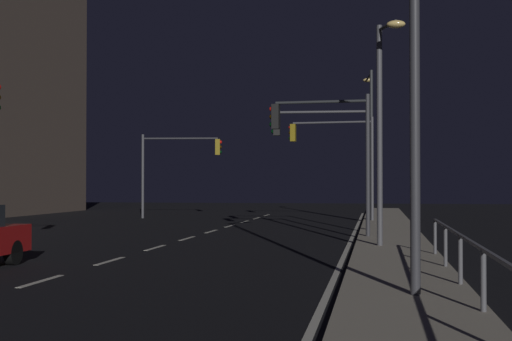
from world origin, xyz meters
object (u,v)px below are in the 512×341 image
(traffic_light_overhead_east, at_px, (335,147))
(street_lamp_across_street, at_px, (371,130))
(street_lamp_median, at_px, (417,20))
(traffic_light_far_right, at_px, (325,142))
(street_lamp_corner, at_px, (383,112))
(traffic_light_near_left, at_px, (324,137))
(traffic_light_mid_left, at_px, (178,158))

(traffic_light_overhead_east, xyz_separation_m, street_lamp_across_street, (1.89, 0.91, 0.95))
(street_lamp_median, bearing_deg, street_lamp_across_street, 92.22)
(traffic_light_far_right, relative_size, street_lamp_corner, 0.76)
(traffic_light_near_left, xyz_separation_m, street_lamp_corner, (2.14, -4.26, 0.46))
(traffic_light_far_right, distance_m, street_lamp_corner, 8.24)
(traffic_light_near_left, distance_m, street_lamp_corner, 4.79)
(traffic_light_overhead_east, relative_size, traffic_light_far_right, 1.04)
(street_lamp_corner, bearing_deg, traffic_light_far_right, 106.72)
(street_lamp_across_street, bearing_deg, street_lamp_median, -87.78)
(traffic_light_mid_left, relative_size, street_lamp_corner, 0.72)
(traffic_light_near_left, distance_m, traffic_light_far_right, 3.63)
(traffic_light_overhead_east, xyz_separation_m, traffic_light_near_left, (0.23, -11.64, -0.19))
(traffic_light_overhead_east, distance_m, street_lamp_corner, 16.08)
(traffic_light_mid_left, xyz_separation_m, street_lamp_across_street, (11.49, -2.00, 1.38))
(traffic_light_near_left, bearing_deg, traffic_light_mid_left, 124.04)
(traffic_light_near_left, bearing_deg, street_lamp_corner, -63.32)
(street_lamp_median, bearing_deg, street_lamp_corner, 93.25)
(street_lamp_median, bearing_deg, traffic_light_near_left, 101.06)
(traffic_light_overhead_east, height_order, traffic_light_mid_left, traffic_light_overhead_east)
(traffic_light_overhead_east, distance_m, street_lamp_across_street, 2.31)
(traffic_light_mid_left, xyz_separation_m, traffic_light_far_right, (9.60, -10.93, 0.26))
(traffic_light_overhead_east, height_order, traffic_light_far_right, traffic_light_overhead_east)
(traffic_light_overhead_east, distance_m, traffic_light_near_left, 11.65)
(traffic_light_mid_left, bearing_deg, traffic_light_overhead_east, -16.86)
(street_lamp_corner, bearing_deg, street_lamp_median, -86.75)
(traffic_light_overhead_east, bearing_deg, street_lamp_corner, -81.51)
(traffic_light_mid_left, distance_m, street_lamp_across_street, 11.74)
(street_lamp_median, bearing_deg, traffic_light_overhead_east, 96.55)
(traffic_light_near_left, bearing_deg, traffic_light_far_right, 93.58)
(traffic_light_far_right, distance_m, street_lamp_across_street, 9.20)
(traffic_light_mid_left, height_order, street_lamp_across_street, street_lamp_across_street)
(street_lamp_median, relative_size, street_lamp_across_street, 1.02)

